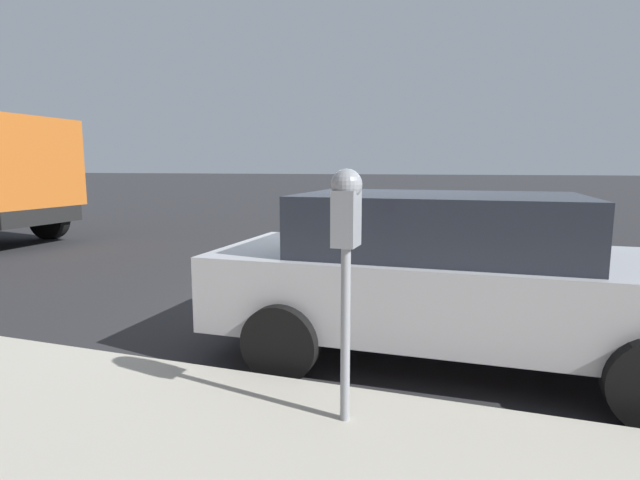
# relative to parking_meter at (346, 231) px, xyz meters

# --- Properties ---
(ground_plane) EXTENTS (220.00, 220.00, 0.00)m
(ground_plane) POSITION_rel_parking_meter_xyz_m (2.67, 0.55, -1.35)
(ground_plane) COLOR #2B2B2D
(parking_meter) EXTENTS (0.21, 0.19, 1.59)m
(parking_meter) POSITION_rel_parking_meter_xyz_m (0.00, 0.00, 0.00)
(parking_meter) COLOR gray
(parking_meter) RESTS_ON sidewalk
(car_silver) EXTENTS (2.05, 4.32, 1.50)m
(car_silver) POSITION_rel_parking_meter_xyz_m (1.62, -0.52, -0.56)
(car_silver) COLOR #B7BABF
(car_silver) RESTS_ON ground_plane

